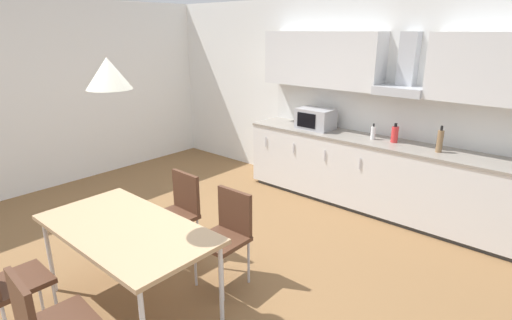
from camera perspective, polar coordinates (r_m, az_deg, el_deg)
The scene contains 16 objects.
ground_plane at distance 4.25m, azimuth -8.49°, elevation -13.79°, with size 9.31×7.80×0.02m, color brown.
wall_back at distance 5.75m, azimuth 11.50°, elevation 8.79°, with size 7.45×0.10×2.65m, color white.
wall_left at distance 6.44m, azimuth -27.91°, elevation 8.04°, with size 0.10×6.24×2.65m, color white.
kitchen_counter at distance 5.24m, azimuth 18.35°, elevation -2.46°, with size 3.97×0.63×0.92m.
backsplash_tile at distance 5.30m, azimuth 20.37°, elevation 5.76°, with size 3.95×0.02×0.54m, color silver.
upper_wall_cabinets at distance 5.07m, azimuth 20.52°, elevation 12.67°, with size 3.95×0.40×0.72m.
microwave at distance 5.56m, azimuth 8.52°, elevation 5.85°, with size 0.48×0.35×0.28m.
bottle_white at distance 5.17m, azimuth 16.39°, elevation 3.77°, with size 0.06×0.06×0.20m.
bottle_red at distance 5.11m, azimuth 19.21°, elevation 3.50°, with size 0.08×0.08×0.24m.
bottle_brown at distance 4.87m, azimuth 24.78°, elevation 2.49°, with size 0.07×0.07×0.30m.
dining_table at distance 3.38m, azimuth -18.07°, elevation -9.73°, with size 1.54×0.81×0.74m.
chair_near_left at distance 3.50m, azimuth -32.29°, elevation -13.93°, with size 0.41×0.41×0.87m.
chair_near_right at distance 2.93m, azimuth -27.94°, elevation -19.60°, with size 0.42×0.42×0.87m.
chair_far_left at distance 4.10m, azimuth -10.97°, elevation -6.62°, with size 0.41×0.41×0.87m.
chair_far_right at distance 3.63m, azimuth -4.09°, elevation -9.73°, with size 0.41×0.41×0.87m.
pendant_lamp at distance 3.03m, azimuth -20.38°, elevation 11.53°, with size 0.32×0.32×0.22m, color silver.
Camera 1 is at (2.80, -2.29, 2.22)m, focal length 28.00 mm.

